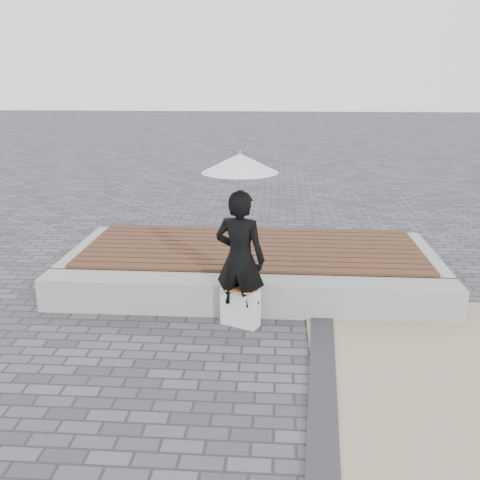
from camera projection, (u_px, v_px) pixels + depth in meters
name	position (u px, v px, depth m)	size (l,w,h in m)	color
ground	(237.00, 381.00, 5.08)	(80.00, 80.00, 0.00)	#535359
edging_band	(323.00, 415.00, 4.54)	(0.25, 5.20, 0.04)	#323235
seating_ledge	(247.00, 295.00, 6.55)	(5.00, 0.45, 0.40)	gray
timber_platform	(252.00, 262.00, 7.69)	(5.00, 2.00, 0.40)	#B0AFAA
timber_decking	(252.00, 248.00, 7.63)	(4.60, 2.00, 0.04)	brown
woman	(240.00, 259.00, 6.03)	(0.57, 0.37, 1.56)	black
parasol	(240.00, 163.00, 5.72)	(0.81, 0.81, 1.04)	#B7B7BC
handbag	(242.00, 273.00, 6.30)	(0.39, 0.14, 0.27)	black
canvas_tote	(240.00, 307.00, 6.17)	(0.42, 0.18, 0.45)	silver
magazine	(240.00, 289.00, 6.06)	(0.28, 0.21, 0.01)	#D5343F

